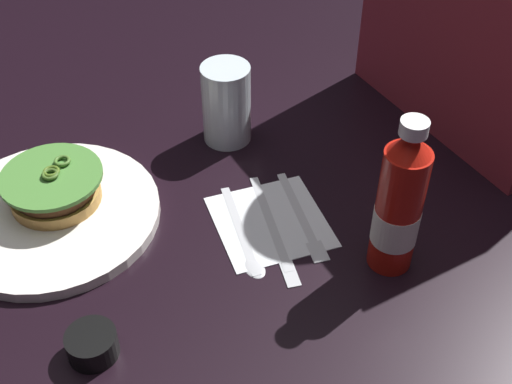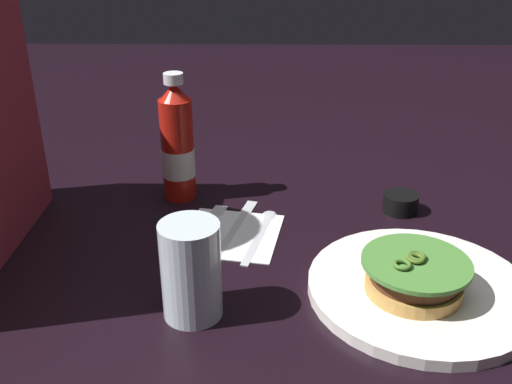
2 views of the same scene
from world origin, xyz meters
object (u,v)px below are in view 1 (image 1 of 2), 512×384
Objects in this scene: water_glass at (226,104)px; condiment_cup at (92,344)px; burger_sandwich at (54,187)px; napkin at (270,221)px; spoon_utensil at (245,242)px; ketchup_bottle at (399,207)px; fork_utensil at (304,221)px; dinner_plate at (52,214)px; butter_knife at (275,233)px.

water_glass is 2.17× the size of condiment_cup.
burger_sandwich is 2.35× the size of condiment_cup.
water_glass reaches higher than napkin.
ketchup_bottle is at bearing 51.85° from spoon_utensil.
napkin is at bearing -123.31° from fork_utensil.
dinner_plate is 1.96× the size of napkin.
burger_sandwich reaches higher than fork_utensil.
butter_knife is at bearing 81.98° from spoon_utensil.
spoon_utensil is (0.22, -0.09, -0.06)m from water_glass.
butter_knife is (-0.06, 0.27, -0.01)m from condiment_cup.
spoon_utensil is at bearing -21.96° from water_glass.
condiment_cup is at bearing -5.82° from dinner_plate.
condiment_cup is at bearing -79.74° from fork_utensil.
burger_sandwich is 0.79× the size of spoon_utensil.
burger_sandwich reaches higher than napkin.
ketchup_bottle is at bearing 48.17° from burger_sandwich.
butter_knife is (0.22, -0.04, -0.06)m from water_glass.
dinner_plate is at bearing -121.14° from fork_utensil.
burger_sandwich is 0.66× the size of butter_knife.
condiment_cup is 0.39× the size of napkin.
spoon_utensil is at bearing 105.44° from condiment_cup.
napkin is at bearing 164.68° from butter_knife.
spoon_utensil is (0.02, -0.05, 0.00)m from napkin.
napkin is 0.72× the size of butter_knife.
dinner_plate reaches higher than fork_utensil.
fork_utensil reaches higher than napkin.
condiment_cup is at bearing -78.09° from butter_knife.
water_glass reaches higher than dinner_plate.
napkin is 0.05m from fork_utensil.
dinner_plate is 0.27m from spoon_utensil.
napkin is 0.87× the size of spoon_utensil.
condiment_cup is 0.33m from fork_utensil.
ketchup_bottle is 1.28× the size of spoon_utensil.
spoon_utensil is 0.83× the size of butter_knife.
butter_knife is at bearing -15.32° from napkin.
burger_sandwich is 0.62× the size of ketchup_bottle.
condiment_cup is (0.28, -0.32, -0.05)m from water_glass.
ketchup_bottle reaches higher than fork_utensil.
ketchup_bottle is (0.31, 0.34, 0.06)m from burger_sandwich.
butter_knife is at bearing 50.42° from burger_sandwich.
condiment_cup is (0.25, -0.04, -0.02)m from burger_sandwich.
condiment_cup reaches higher than fork_utensil.
napkin is (0.17, 0.24, -0.04)m from burger_sandwich.
dinner_plate is 1.65× the size of fork_utensil.
napkin is at bearing 55.12° from burger_sandwich.
napkin is at bearing 106.54° from condiment_cup.
ketchup_bottle is 0.21m from spoon_utensil.
dinner_plate is 0.30m from napkin.
butter_knife reaches higher than napkin.
ketchup_bottle is at bearing 10.21° from water_glass.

